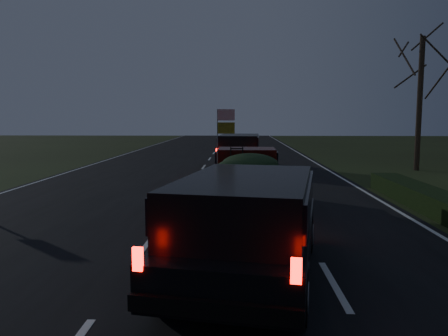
# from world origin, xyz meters

# --- Properties ---
(ground) EXTENTS (120.00, 120.00, 0.00)m
(ground) POSITION_xyz_m (0.00, 0.00, 0.00)
(ground) COLOR black
(ground) RESTS_ON ground
(road_asphalt) EXTENTS (14.00, 120.00, 0.02)m
(road_asphalt) POSITION_xyz_m (0.00, 0.00, 0.01)
(road_asphalt) COLOR black
(road_asphalt) RESTS_ON ground
(hedge_row) EXTENTS (1.00, 10.00, 0.60)m
(hedge_row) POSITION_xyz_m (7.80, 3.00, 0.30)
(hedge_row) COLOR black
(hedge_row) RESTS_ON ground
(bare_tree_far) EXTENTS (3.60, 3.60, 7.00)m
(bare_tree_far) POSITION_xyz_m (11.50, 14.00, 5.23)
(bare_tree_far) COLOR black
(bare_tree_far) RESTS_ON ground
(pickup_truck) EXTENTS (2.07, 5.21, 2.72)m
(pickup_truck) POSITION_xyz_m (2.24, 3.73, 1.02)
(pickup_truck) COLOR #350907
(pickup_truck) RESTS_ON ground
(lead_suv) EXTENTS (2.49, 5.37, 1.51)m
(lead_suv) POSITION_xyz_m (2.03, 14.82, 1.14)
(lead_suv) COLOR black
(lead_suv) RESTS_ON ground
(rear_suv) EXTENTS (3.02, 5.40, 1.47)m
(rear_suv) POSITION_xyz_m (2.16, -2.25, 1.11)
(rear_suv) COLOR black
(rear_suv) RESTS_ON ground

